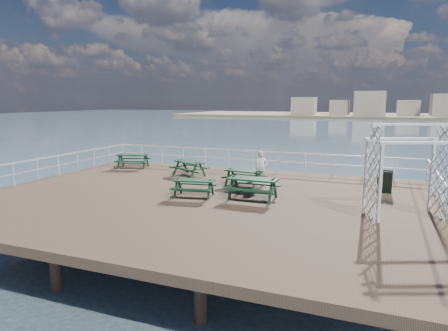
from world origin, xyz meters
TOP-DOWN VIEW (x-y plane):
  - ground at (0.00, 0.00)m, footprint 18.00×14.00m
  - sea_backdrop at (12.54, 134.07)m, footprint 300.00×300.00m
  - railing at (-0.07, 2.57)m, footprint 17.77×13.76m
  - picnic_table_a at (-6.70, 4.90)m, footprint 2.16×1.93m
  - picnic_table_b at (-2.53, 3.88)m, footprint 2.15×1.99m
  - picnic_table_c at (0.94, 2.56)m, footprint 1.89×1.62m
  - picnic_table_d at (-0.27, -0.17)m, footprint 1.87×1.61m
  - picnic_table_e at (2.07, 0.36)m, footprint 1.98×1.60m
  - trellis_arbor at (7.60, -0.04)m, footprint 2.86×2.22m
  - sandwich_board at (6.94, 3.39)m, footprint 0.62×0.47m
  - person at (1.71, 2.75)m, footprint 0.71×0.66m

SIDE VIEW (x-z plane):
  - sea_backdrop at x=12.54m, z-range -5.11..4.09m
  - ground at x=0.00m, z-range -0.30..0.00m
  - sandwich_board at x=6.94m, z-range -0.01..0.97m
  - picnic_table_d at x=-0.27m, z-range 0.11..0.92m
  - picnic_table_c at x=0.94m, z-range 0.12..0.94m
  - picnic_table_b at x=-2.53m, z-range 0.12..0.96m
  - picnic_table_a at x=-6.70m, z-range 0.12..1.00m
  - picnic_table_e at x=2.07m, z-range 0.13..1.09m
  - person at x=1.71m, z-range 0.00..1.63m
  - railing at x=-0.07m, z-range 0.32..1.42m
  - trellis_arbor at x=7.60m, z-range -0.18..2.98m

